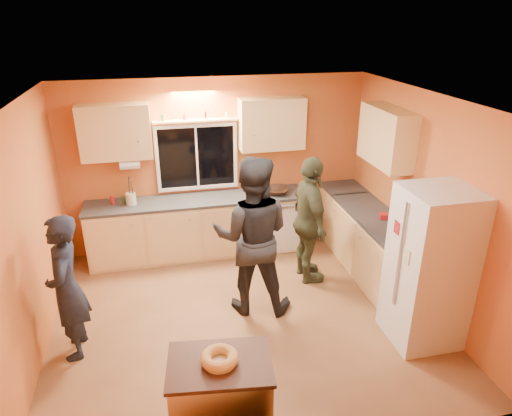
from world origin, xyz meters
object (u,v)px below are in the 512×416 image
object	(u,v)px
person_left	(67,288)
person_center	(252,236)
refrigerator	(430,268)
person_right	(310,221)
island	(221,400)

from	to	relation	value
person_left	person_center	size ratio (longest dim) A/B	0.82
refrigerator	person_left	world-z (taller)	refrigerator
refrigerator	person_left	bearing A→B (deg)	171.15
person_right	island	bearing A→B (deg)	146.42
person_left	person_right	xyz separation A→B (m)	(2.93, 0.86, 0.07)
person_center	person_right	distance (m)	1.01
refrigerator	person_right	bearing A→B (deg)	120.62
refrigerator	island	world-z (taller)	refrigerator
refrigerator	person_left	distance (m)	3.84
person_left	person_center	distance (m)	2.09
refrigerator	person_center	bearing A→B (deg)	150.63
refrigerator	person_left	xyz separation A→B (m)	(-3.79, 0.59, -0.09)
island	person_left	xyz separation A→B (m)	(-1.38, 1.44, 0.39)
person_left	person_center	xyz separation A→B (m)	(2.05, 0.39, 0.18)
person_left	island	bearing A→B (deg)	42.17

